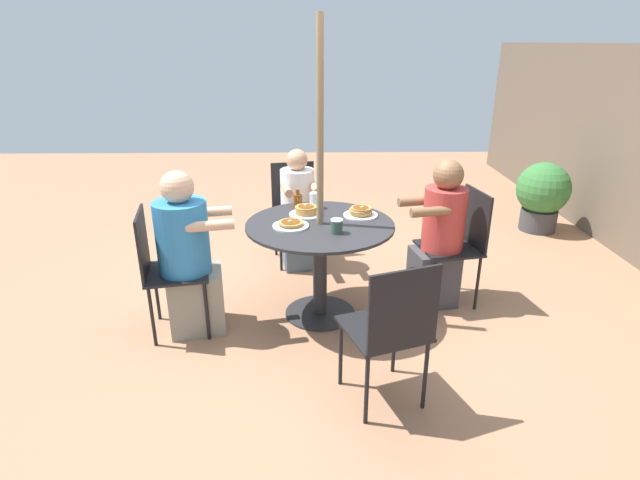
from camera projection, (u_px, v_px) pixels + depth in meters
The scene contains 17 objects.
ground_plane at pixel (320, 313), 3.86m from camera, with size 12.00×12.00×0.00m, color #9E7051.
patio_table at pixel (320, 246), 3.65m from camera, with size 1.07×1.07×0.74m.
umbrella_pole at pixel (320, 179), 3.46m from camera, with size 0.05×0.05×2.13m, color #846B4C.
patio_chair_north at pixel (163, 264), 3.44m from camera, with size 0.50×0.50×0.91m.
diner_north at pixel (189, 260), 3.47m from camera, with size 0.44×0.56×1.18m.
patio_chair_east at pixel (391, 326), 2.70m from camera, with size 0.54×0.54×0.91m.
patio_chair_south at pixel (460, 239), 3.87m from camera, with size 0.50×0.50×0.91m.
diner_south at pixel (439, 239), 3.83m from camera, with size 0.39×0.51×1.16m.
patio_chair_west at pixel (295, 206), 4.67m from camera, with size 0.50×0.50×0.91m.
diner_west at pixel (298, 214), 4.52m from camera, with size 0.49×0.38×1.09m.
pancake_plate_a at pixel (291, 225), 3.51m from camera, with size 0.26×0.26×0.05m.
pancake_plate_b at pixel (306, 211), 3.74m from camera, with size 0.26×0.26×0.08m.
pancake_plate_c at pixel (361, 212), 3.72m from camera, with size 0.26×0.26×0.08m.
syrup_bottle at pixel (298, 200), 3.92m from camera, with size 0.09×0.07×0.14m.
coffee_cup at pixel (337, 226), 3.38m from camera, with size 0.08×0.08×0.10m.
drinking_glass_a at pixel (314, 200), 3.89m from camera, with size 0.07×0.07×0.12m, color silver.
potted_shrub at pixel (542, 194), 5.41m from camera, with size 0.56×0.56×0.76m.
Camera 1 is at (3.37, -0.06, 1.96)m, focal length 28.00 mm.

